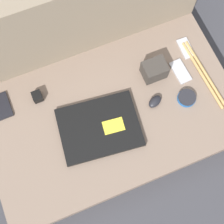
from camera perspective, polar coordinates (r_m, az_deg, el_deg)
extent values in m
plane|color=#38383D|center=(1.53, 0.00, -1.91)|extent=(8.00, 8.00, 0.00)
cube|color=#7A6656|center=(1.46, 0.00, -1.12)|extent=(1.13, 0.67, 0.15)
cube|color=#7F705B|center=(1.45, -6.80, 16.70)|extent=(1.13, 0.20, 0.57)
cube|color=black|center=(1.36, -2.33, -2.85)|extent=(0.37, 0.30, 0.02)
cube|color=yellow|center=(1.35, 0.27, -2.56)|extent=(0.10, 0.07, 0.00)
ellipsoid|color=black|center=(1.40, 7.86, 1.92)|extent=(0.08, 0.07, 0.03)
cylinder|color=#1E569E|center=(1.44, 13.48, 2.48)|extent=(0.08, 0.08, 0.02)
cylinder|color=#232328|center=(1.43, 13.58, 2.64)|extent=(0.08, 0.08, 0.01)
cube|color=#B7B7BC|center=(1.49, 12.40, 7.26)|extent=(0.06, 0.12, 0.01)
cube|color=black|center=(1.48, -19.42, 1.03)|extent=(0.07, 0.12, 0.01)
cube|color=#B7B7BC|center=(1.55, 13.34, 11.30)|extent=(0.06, 0.11, 0.01)
cube|color=#38332D|center=(1.43, 7.74, 7.63)|extent=(0.10, 0.08, 0.08)
cube|color=black|center=(1.43, -13.50, 2.77)|extent=(0.04, 0.05, 0.04)
cylinder|color=tan|center=(1.50, 16.17, 6.55)|extent=(0.03, 0.36, 0.01)
cylinder|color=tan|center=(1.51, 16.71, 6.79)|extent=(0.03, 0.36, 0.01)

